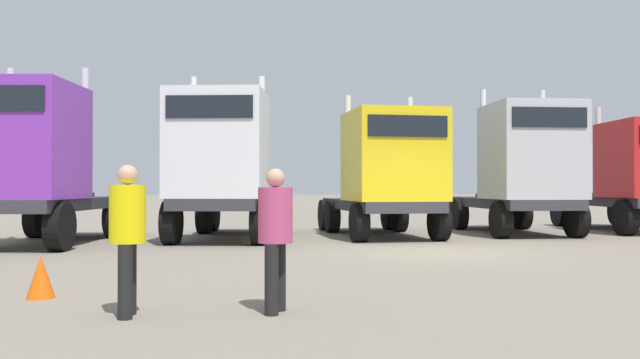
% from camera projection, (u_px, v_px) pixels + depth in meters
% --- Properties ---
extents(ground, '(200.00, 200.00, 0.00)m').
position_uv_depth(ground, '(439.00, 253.00, 14.31)').
color(ground, gray).
extents(semi_truck_purple, '(3.89, 6.62, 4.47)m').
position_uv_depth(semi_truck_purple, '(34.00, 163.00, 15.76)').
color(semi_truck_purple, '#333338').
rests_on(semi_truck_purple, ground).
extents(semi_truck_white, '(4.08, 6.63, 4.49)m').
position_uv_depth(semi_truck_white, '(224.00, 166.00, 17.35)').
color(semi_truck_white, '#333338').
rests_on(semi_truck_white, ground).
extents(semi_truck_yellow, '(2.85, 6.06, 4.12)m').
position_uv_depth(semi_truck_yellow, '(388.00, 172.00, 18.33)').
color(semi_truck_yellow, '#333338').
rests_on(semi_truck_yellow, ground).
extents(semi_truck_silver, '(3.36, 6.44, 4.46)m').
position_uv_depth(semi_truck_silver, '(523.00, 168.00, 19.44)').
color(semi_truck_silver, '#333338').
rests_on(semi_truck_silver, ground).
extents(semi_truck_red, '(3.61, 6.34, 4.06)m').
position_uv_depth(semi_truck_red, '(640.00, 174.00, 20.51)').
color(semi_truck_red, '#333338').
rests_on(semi_truck_red, ground).
extents(visitor_in_hivis, '(0.44, 0.45, 1.70)m').
position_uv_depth(visitor_in_hivis, '(127.00, 229.00, 7.27)').
color(visitor_in_hivis, black).
rests_on(visitor_in_hivis, ground).
extents(visitor_with_camera, '(0.54, 0.54, 1.66)m').
position_uv_depth(visitor_with_camera, '(275.00, 229.00, 7.50)').
color(visitor_with_camera, black).
rests_on(visitor_with_camera, ground).
extents(traffic_cone_mid, '(0.36, 0.36, 0.56)m').
position_uv_depth(traffic_cone_mid, '(41.00, 277.00, 8.46)').
color(traffic_cone_mid, '#F2590C').
rests_on(traffic_cone_mid, ground).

